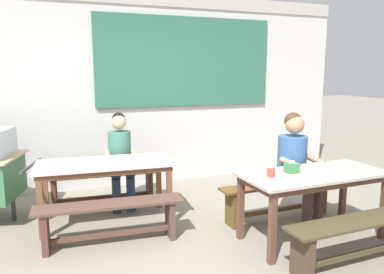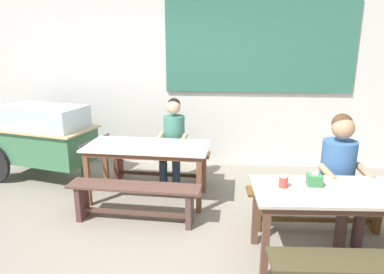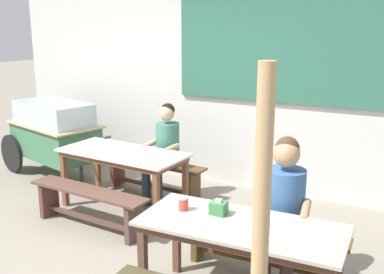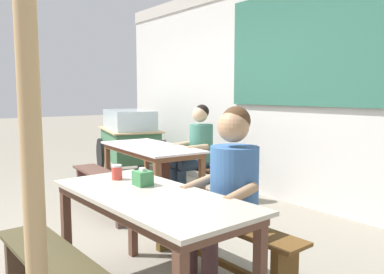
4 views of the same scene
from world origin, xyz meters
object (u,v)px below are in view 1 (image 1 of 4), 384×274
Objects in this scene: dining_table_near at (314,180)px; person_center_facing at (120,154)px; bench_far_back at (103,183)px; bench_near_back at (278,195)px; tissue_box at (292,168)px; bench_far_front at (110,217)px; dining_table_far at (105,169)px; person_right_near_table at (296,159)px; bench_near_front at (357,236)px; condiment_jar at (271,171)px.

person_center_facing reaches higher than dining_table_near.
bench_far_back is 2.28m from bench_near_back.
dining_table_near is 1.05× the size of bench_near_back.
tissue_box reaches higher than bench_near_back.
bench_far_front is (-2.03, 0.60, -0.35)m from dining_table_near.
dining_table_far is 1.23× the size of person_right_near_table.
bench_near_front is (1.99, -2.42, -0.01)m from bench_far_back.
dining_table_near is 1.07× the size of bench_far_back.
bench_near_back is at bearing -33.22° from person_center_facing.
person_right_near_table is 2.23m from person_center_facing.
person_right_near_table is at bearing -16.99° from dining_table_far.
bench_far_front is at bearing 163.91° from tissue_box.
dining_table_far is 2.26m from person_right_near_table.
bench_near_back is at bearing -17.04° from dining_table_far.
condiment_jar is (-0.54, 0.63, 0.49)m from bench_near_front.
bench_near_front is 1.15× the size of person_right_near_table.
tissue_box is 1.13× the size of condiment_jar.
bench_far_back and bench_near_back have the same top height.
bench_near_front is 11.67× the size of tissue_box.
tissue_box is at bearing -129.72° from person_right_near_table.
person_center_facing is (-1.73, 1.72, 0.04)m from dining_table_near.
condiment_jar reaches higher than dining_table_near.
dining_table_far is 0.58m from person_center_facing.
bench_near_back and bench_near_front have the same top height.
condiment_jar reaches higher than bench_far_front.
bench_far_back is at bearing 135.02° from tissue_box.
bench_near_back is (1.97, -0.60, -0.36)m from dining_table_far.
bench_near_back is at bearing 163.56° from person_right_near_table.
bench_far_back is 3.13m from bench_near_front.
condiment_jar reaches higher than bench_far_back.
dining_table_far is 0.99× the size of dining_table_near.
person_right_near_table reaches higher than bench_near_front.
person_right_near_table reaches higher than bench_near_back.
tissue_box is (1.73, -1.73, 0.49)m from bench_far_back.
person_center_facing is at bearing 146.78° from bench_near_back.
tissue_box reaches higher than dining_table_near.
person_center_facing is (0.23, -0.09, 0.40)m from bench_far_back.
person_center_facing is at bearing 125.71° from condiment_jar.
bench_near_front is at bearing -96.71° from person_right_near_table.
bench_far_front is at bearing 149.51° from bench_near_front.
person_center_facing reaches higher than condiment_jar.
bench_near_back is 1.23× the size of person_center_facing.
person_center_facing is (0.30, 1.12, 0.40)m from bench_far_front.
bench_near_back is (1.93, -1.21, -0.00)m from bench_far_back.
dining_table_near is 14.25× the size of condiment_jar.
bench_far_front is at bearing -179.93° from bench_near_back.
dining_table_far is 1.28× the size of person_center_facing.
tissue_box reaches higher than bench_far_front.
condiment_jar is at bearing -20.90° from bench_far_front.
dining_table_near is 0.53m from condiment_jar.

